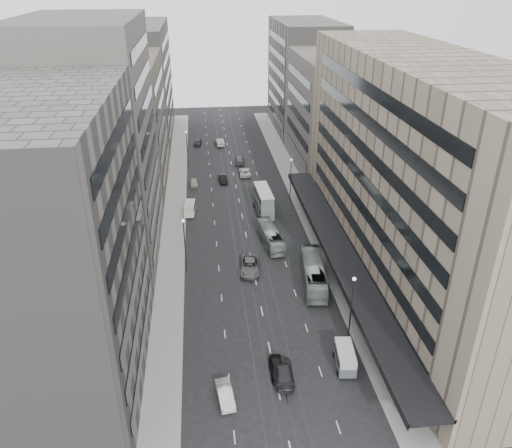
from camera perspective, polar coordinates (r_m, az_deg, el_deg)
name	(u,v)px	position (r m, az deg, el deg)	size (l,w,h in m)	color
ground	(263,316)	(64.32, 0.79, -10.46)	(220.00, 220.00, 0.00)	black
sidewalk_right	(299,194)	(98.19, 4.97, 3.44)	(4.00, 125.00, 0.15)	gray
sidewalk_left	(176,200)	(96.54, -9.16, 2.76)	(4.00, 125.00, 0.15)	gray
department_store	(417,176)	(69.40, 17.92, 5.26)	(19.20, 60.00, 30.00)	gray
building_right_mid	(332,113)	(109.85, 8.72, 12.38)	(15.00, 28.00, 24.00)	#534E48
building_right_far	(304,77)	(137.92, 5.56, 16.35)	(15.00, 32.00, 28.00)	slate
building_left_a	(49,256)	(51.15, -22.53, -3.39)	(15.00, 28.00, 30.00)	slate
building_left_b	(95,147)	(74.54, -17.90, 8.42)	(15.00, 26.00, 34.00)	#534E48
building_left_c	(123,125)	(101.32, -15.01, 10.84)	(15.00, 28.00, 25.00)	#655A4E
building_left_d	(138,83)	(132.88, -13.34, 15.38)	(15.00, 38.00, 28.00)	slate
lamp_right_near	(352,300)	(59.17, 10.92, -8.54)	(0.44, 0.44, 8.32)	#262628
lamp_right_far	(291,175)	(93.56, 4.00, 5.66)	(0.44, 0.44, 8.32)	#262628
lamp_left_near	(184,239)	(71.28, -8.18, -1.72)	(0.44, 0.44, 8.32)	#262628
lamp_left_far	(187,145)	(110.99, -7.90, 8.92)	(0.44, 0.44, 8.32)	#262628
bus_near	(313,273)	(69.98, 6.58, -5.57)	(2.80, 11.95, 3.33)	gray
bus_far	(270,236)	(79.35, 1.65, -1.41)	(2.35, 10.03, 2.79)	#95A099
double_decker	(264,201)	(89.01, 0.88, 2.67)	(2.92, 8.52, 4.60)	slate
vw_microbus	(345,357)	(57.34, 10.14, -14.74)	(2.40, 4.57, 2.37)	#53575A
panel_van	(190,208)	(89.64, -7.56, 1.79)	(2.18, 3.96, 2.40)	silver
sedan_0	(277,368)	(56.22, 2.44, -16.15)	(1.59, 3.95, 1.35)	black
sedan_1	(225,394)	(53.57, -3.55, -18.86)	(1.48, 4.25, 1.40)	silver
sedan_2	(250,266)	(72.63, -0.70, -4.83)	(2.75, 5.96, 1.66)	#595A5C
sedan_3	(283,372)	(55.72, 3.14, -16.54)	(2.11, 5.20, 1.51)	#27272A
sedan_4	(194,183)	(102.35, -7.12, 4.69)	(1.58, 3.93, 1.34)	#A39D87
sedan_5	(223,179)	(103.72, -3.81, 5.18)	(1.51, 4.32, 1.42)	black
sedan_6	(245,172)	(107.12, -1.28, 5.96)	(2.37, 5.15, 1.43)	silver
sedan_7	(239,160)	(114.33, -1.91, 7.36)	(2.17, 5.35, 1.55)	#545356
sedan_8	(198,142)	(127.53, -6.65, 9.26)	(1.70, 4.23, 1.44)	#29292C
sedan_9	(220,142)	(126.75, -4.19, 9.32)	(1.81, 5.19, 1.71)	gray
pedestrian	(401,404)	(53.92, 16.26, -19.18)	(0.71, 0.47, 1.95)	black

